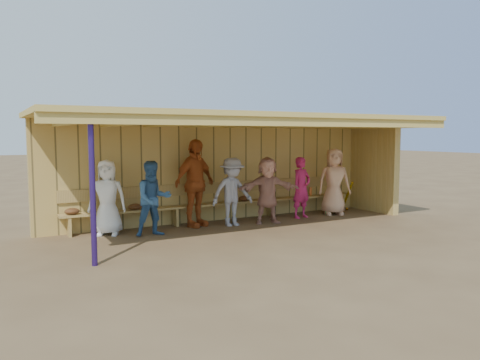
% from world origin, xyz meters
% --- Properties ---
extents(ground, '(90.00, 90.00, 0.00)m').
position_xyz_m(ground, '(0.00, 0.00, 0.00)').
color(ground, brown).
rests_on(ground, ground).
extents(player_b, '(0.90, 0.76, 1.56)m').
position_xyz_m(player_b, '(-2.87, 0.81, 0.78)').
color(player_b, white).
rests_on(player_b, ground).
extents(player_c, '(0.77, 0.61, 1.54)m').
position_xyz_m(player_c, '(-2.07, 0.27, 0.77)').
color(player_c, '#345F91').
rests_on(player_c, ground).
extents(player_d, '(1.25, 0.89, 1.98)m').
position_xyz_m(player_d, '(-0.93, 0.77, 0.99)').
color(player_d, '#B64E1D').
rests_on(player_d, ground).
extents(player_e, '(1.01, 0.58, 1.56)m').
position_xyz_m(player_e, '(-0.15, 0.44, 0.78)').
color(player_e, '#939199').
rests_on(player_e, ground).
extents(player_f, '(1.52, 0.84, 1.56)m').
position_xyz_m(player_f, '(0.72, 0.32, 0.78)').
color(player_f, tan).
rests_on(player_f, ground).
extents(player_g, '(0.61, 0.46, 1.52)m').
position_xyz_m(player_g, '(1.84, 0.52, 0.76)').
color(player_g, '#BF1E58').
rests_on(player_g, ground).
extents(player_h, '(0.99, 0.84, 1.73)m').
position_xyz_m(player_h, '(2.87, 0.50, 0.86)').
color(player_h, '#DFA57D').
rests_on(player_h, ground).
extents(dugout_structure, '(8.80, 3.20, 2.50)m').
position_xyz_m(dugout_structure, '(0.39, 0.69, 1.69)').
color(dugout_structure, tan).
rests_on(dugout_structure, ground).
extents(bench, '(7.60, 0.34, 0.93)m').
position_xyz_m(bench, '(0.00, 1.12, 0.53)').
color(bench, tan).
rests_on(bench, ground).
extents(dugout_equipment, '(7.41, 0.62, 0.80)m').
position_xyz_m(dugout_equipment, '(-0.82, 0.99, 0.49)').
color(dugout_equipment, gold).
rests_on(dugout_equipment, ground).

